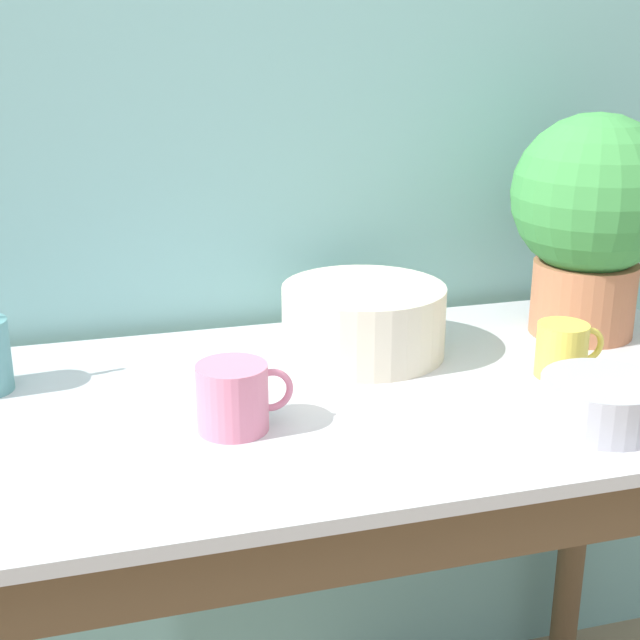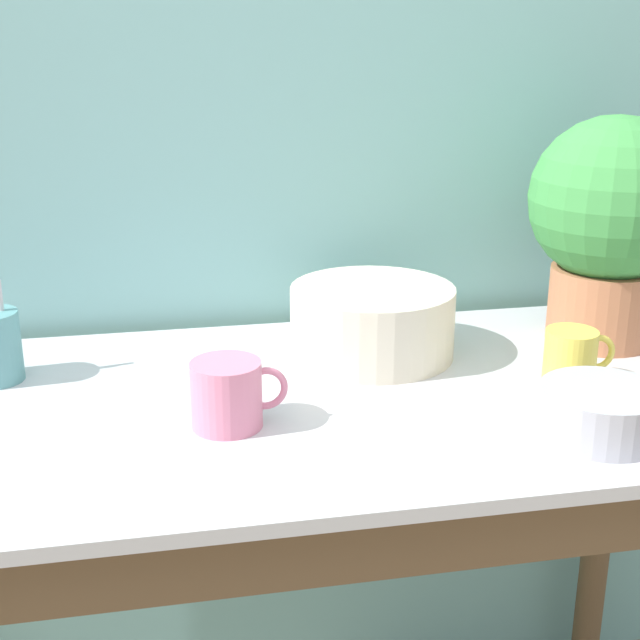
# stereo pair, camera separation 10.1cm
# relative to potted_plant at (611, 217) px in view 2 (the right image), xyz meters

# --- Properties ---
(wall_back) EXTENTS (6.00, 0.05, 2.40)m
(wall_back) POSITION_rel_potted_plant_xyz_m (-0.53, 0.26, 0.11)
(wall_back) COLOR #7AB2B2
(wall_back) RESTS_ON ground_plane
(counter_table) EXTENTS (1.43, 0.69, 0.87)m
(counter_table) POSITION_rel_potted_plant_xyz_m (-0.53, -0.17, -0.39)
(counter_table) COLOR brown
(counter_table) RESTS_ON ground_plane
(potted_plant) EXTENTS (0.28, 0.28, 0.39)m
(potted_plant) POSITION_rel_potted_plant_xyz_m (0.00, 0.00, 0.00)
(potted_plant) COLOR #B7704C
(potted_plant) RESTS_ON counter_table
(bowl_wash_large) EXTENTS (0.28, 0.28, 0.12)m
(bowl_wash_large) POSITION_rel_potted_plant_xyz_m (-0.41, 0.01, -0.16)
(bowl_wash_large) COLOR beige
(bowl_wash_large) RESTS_ON counter_table
(mug_pink) EXTENTS (0.14, 0.10, 0.10)m
(mug_pink) POSITION_rel_potted_plant_xyz_m (-0.68, -0.23, -0.17)
(mug_pink) COLOR pink
(mug_pink) RESTS_ON counter_table
(mug_yellow) EXTENTS (0.12, 0.08, 0.09)m
(mug_yellow) POSITION_rel_potted_plant_xyz_m (-0.14, -0.17, -0.18)
(mug_yellow) COLOR #E5CC4C
(mug_yellow) RESTS_ON counter_table
(bowl_small_steel) EXTENTS (0.17, 0.17, 0.07)m
(bowl_small_steel) POSITION_rel_potted_plant_xyz_m (-0.18, -0.35, -0.19)
(bowl_small_steel) COLOR #A8A8B2
(bowl_small_steel) RESTS_ON counter_table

